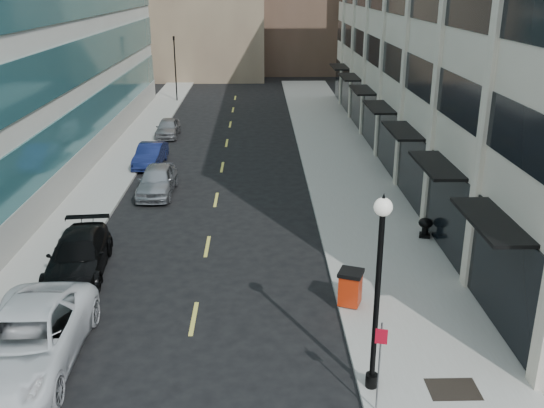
{
  "coord_description": "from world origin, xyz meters",
  "views": [
    {
      "loc": [
        2.24,
        -10.07,
        10.76
      ],
      "look_at": [
        2.77,
        12.15,
        2.61
      ],
      "focal_mm": 40.0,
      "sensor_mm": 36.0,
      "label": 1
    }
  ],
  "objects_px": {
    "trash_bin": "(350,287)",
    "lamppost": "(378,279)",
    "car_blue_sedan": "(151,155)",
    "urn_planter": "(426,226)",
    "car_silver_sedan": "(157,180)",
    "car_white_van": "(26,341)",
    "car_black_pickup": "(78,255)",
    "car_grey_sedan": "(168,128)",
    "traffic_signal": "(174,40)",
    "sign_post": "(380,356)"
  },
  "relations": [
    {
      "from": "car_blue_sedan",
      "to": "trash_bin",
      "type": "xyz_separation_m",
      "value": [
        9.85,
        -17.85,
        0.16
      ]
    },
    {
      "from": "traffic_signal",
      "to": "trash_bin",
      "type": "distance_m",
      "value": 41.2
    },
    {
      "from": "lamppost",
      "to": "sign_post",
      "type": "xyz_separation_m",
      "value": [
        -0.05,
        -1.01,
        -1.68
      ]
    },
    {
      "from": "car_black_pickup",
      "to": "trash_bin",
      "type": "height_order",
      "value": "car_black_pickup"
    },
    {
      "from": "car_white_van",
      "to": "urn_planter",
      "type": "bearing_deg",
      "value": 32.18
    },
    {
      "from": "car_silver_sedan",
      "to": "urn_planter",
      "type": "distance_m",
      "value": 14.36
    },
    {
      "from": "car_white_van",
      "to": "lamppost",
      "type": "bearing_deg",
      "value": -8.35
    },
    {
      "from": "car_black_pickup",
      "to": "lamppost",
      "type": "relative_size",
      "value": 0.92
    },
    {
      "from": "traffic_signal",
      "to": "car_grey_sedan",
      "type": "bearing_deg",
      "value": -85.6
    },
    {
      "from": "car_black_pickup",
      "to": "sign_post",
      "type": "bearing_deg",
      "value": -45.67
    },
    {
      "from": "car_silver_sedan",
      "to": "sign_post",
      "type": "xyz_separation_m",
      "value": [
        8.5,
        -18.01,
        1.05
      ]
    },
    {
      "from": "sign_post",
      "to": "urn_planter",
      "type": "distance_m",
      "value": 12.33
    },
    {
      "from": "car_white_van",
      "to": "car_black_pickup",
      "type": "xyz_separation_m",
      "value": [
        -0.2,
        6.2,
        -0.13
      ]
    },
    {
      "from": "traffic_signal",
      "to": "car_black_pickup",
      "type": "height_order",
      "value": "traffic_signal"
    },
    {
      "from": "car_black_pickup",
      "to": "car_grey_sedan",
      "type": "bearing_deg",
      "value": 83.67
    },
    {
      "from": "trash_bin",
      "to": "lamppost",
      "type": "xyz_separation_m",
      "value": [
        -0.05,
        -4.57,
        2.66
      ]
    },
    {
      "from": "car_black_pickup",
      "to": "lamppost",
      "type": "height_order",
      "value": "lamppost"
    },
    {
      "from": "traffic_signal",
      "to": "lamppost",
      "type": "height_order",
      "value": "traffic_signal"
    },
    {
      "from": "traffic_signal",
      "to": "car_grey_sedan",
      "type": "relative_size",
      "value": 1.77
    },
    {
      "from": "car_white_van",
      "to": "car_blue_sedan",
      "type": "relative_size",
      "value": 1.54
    },
    {
      "from": "car_white_van",
      "to": "car_blue_sedan",
      "type": "bearing_deg",
      "value": 89.01
    },
    {
      "from": "car_black_pickup",
      "to": "car_white_van",
      "type": "bearing_deg",
      "value": -93.48
    },
    {
      "from": "car_white_van",
      "to": "urn_planter",
      "type": "relative_size",
      "value": 7.29
    },
    {
      "from": "car_black_pickup",
      "to": "car_grey_sedan",
      "type": "relative_size",
      "value": 1.34
    },
    {
      "from": "car_black_pickup",
      "to": "car_grey_sedan",
      "type": "height_order",
      "value": "car_black_pickup"
    },
    {
      "from": "car_silver_sedan",
      "to": "lamppost",
      "type": "distance_m",
      "value": 19.22
    },
    {
      "from": "car_blue_sedan",
      "to": "urn_planter",
      "type": "distance_m",
      "value": 18.43
    },
    {
      "from": "car_blue_sedan",
      "to": "urn_planter",
      "type": "bearing_deg",
      "value": -36.81
    },
    {
      "from": "traffic_signal",
      "to": "car_blue_sedan",
      "type": "distance_m",
      "value": 22.18
    },
    {
      "from": "lamppost",
      "to": "traffic_signal",
      "type": "bearing_deg",
      "value": 103.85
    },
    {
      "from": "car_blue_sedan",
      "to": "car_grey_sedan",
      "type": "distance_m",
      "value": 7.6
    },
    {
      "from": "car_white_van",
      "to": "car_grey_sedan",
      "type": "bearing_deg",
      "value": 89.06
    },
    {
      "from": "car_silver_sedan",
      "to": "urn_planter",
      "type": "height_order",
      "value": "car_silver_sedan"
    },
    {
      "from": "lamppost",
      "to": "car_black_pickup",
      "type": "bearing_deg",
      "value": 143.33
    },
    {
      "from": "car_silver_sedan",
      "to": "urn_planter",
      "type": "relative_size",
      "value": 5.2
    },
    {
      "from": "car_grey_sedan",
      "to": "car_black_pickup",
      "type": "bearing_deg",
      "value": -90.51
    },
    {
      "from": "traffic_signal",
      "to": "car_grey_sedan",
      "type": "height_order",
      "value": "traffic_signal"
    },
    {
      "from": "car_blue_sedan",
      "to": "trash_bin",
      "type": "bearing_deg",
      "value": -57.59
    },
    {
      "from": "traffic_signal",
      "to": "car_silver_sedan",
      "type": "relative_size",
      "value": 1.52
    },
    {
      "from": "car_blue_sedan",
      "to": "car_grey_sedan",
      "type": "bearing_deg",
      "value": 93.31
    },
    {
      "from": "lamppost",
      "to": "urn_planter",
      "type": "bearing_deg",
      "value": 67.95
    },
    {
      "from": "car_blue_sedan",
      "to": "urn_planter",
      "type": "height_order",
      "value": "car_blue_sedan"
    },
    {
      "from": "car_black_pickup",
      "to": "sign_post",
      "type": "height_order",
      "value": "sign_post"
    },
    {
      "from": "car_silver_sedan",
      "to": "car_grey_sedan",
      "type": "xyz_separation_m",
      "value": [
        -1.22,
        13.02,
        -0.11
      ]
    },
    {
      "from": "car_white_van",
      "to": "sign_post",
      "type": "distance_m",
      "value": 10.22
    },
    {
      "from": "car_silver_sedan",
      "to": "trash_bin",
      "type": "height_order",
      "value": "car_silver_sedan"
    },
    {
      "from": "car_white_van",
      "to": "car_blue_sedan",
      "type": "distance_m",
      "value": 21.07
    },
    {
      "from": "lamppost",
      "to": "sign_post",
      "type": "distance_m",
      "value": 1.96
    },
    {
      "from": "car_grey_sedan",
      "to": "lamppost",
      "type": "height_order",
      "value": "lamppost"
    },
    {
      "from": "trash_bin",
      "to": "urn_planter",
      "type": "xyz_separation_m",
      "value": [
        4.2,
        5.92,
        -0.16
      ]
    }
  ]
}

